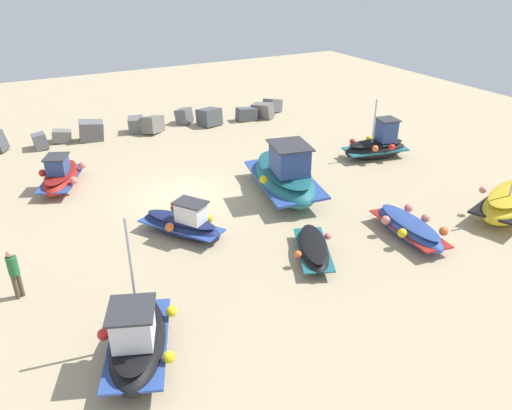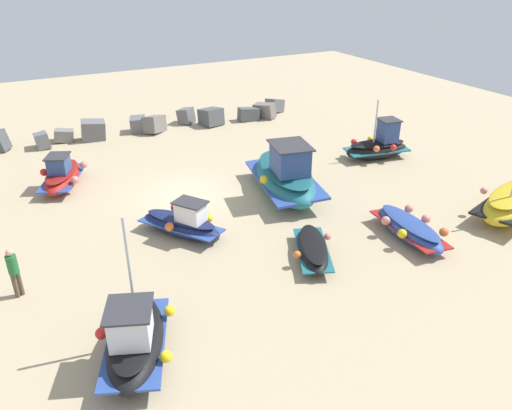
# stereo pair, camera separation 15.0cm
# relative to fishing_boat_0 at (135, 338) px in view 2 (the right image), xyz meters

# --- Properties ---
(ground_plane) EXTENTS (55.75, 55.75, 0.00)m
(ground_plane) POSITION_rel_fishing_boat_0_xyz_m (4.63, 8.72, -0.64)
(ground_plane) COLOR tan
(fishing_boat_0) EXTENTS (2.68, 3.87, 3.95)m
(fishing_boat_0) POSITION_rel_fishing_boat_0_xyz_m (0.00, 0.00, 0.00)
(fishing_boat_0) COLOR black
(fishing_boat_0) RESTS_ON ground_plane
(fishing_boat_1) EXTENTS (2.86, 3.49, 1.54)m
(fishing_boat_1) POSITION_rel_fishing_boat_0_xyz_m (3.31, 5.55, -0.13)
(fishing_boat_1) COLOR navy
(fishing_boat_1) RESTS_ON ground_plane
(fishing_boat_2) EXTENTS (3.31, 5.66, 2.59)m
(fishing_boat_2) POSITION_rel_fishing_boat_0_xyz_m (8.60, 6.89, 0.22)
(fishing_boat_2) COLOR #1E6670
(fishing_boat_2) RESTS_ON ground_plane
(fishing_boat_3) EXTENTS (1.92, 3.66, 0.87)m
(fishing_boat_3) POSITION_rel_fishing_boat_0_xyz_m (10.76, 1.39, -0.23)
(fishing_boat_3) COLOR #2D4C9E
(fishing_boat_3) RESTS_ON ground_plane
(fishing_boat_4) EXTENTS (2.25, 3.22, 0.69)m
(fishing_boat_4) POSITION_rel_fishing_boat_0_xyz_m (6.79, 1.92, -0.29)
(fishing_boat_4) COLOR black
(fishing_boat_4) RESTS_ON ground_plane
(fishing_boat_7) EXTENTS (2.63, 3.71, 1.59)m
(fishing_boat_7) POSITION_rel_fishing_boat_0_xyz_m (-0.04, 12.31, -0.10)
(fishing_boat_7) COLOR maroon
(fishing_boat_7) RESTS_ON ground_plane
(fishing_boat_8) EXTENTS (3.63, 2.04, 3.18)m
(fishing_boat_8) POSITION_rel_fishing_boat_0_xyz_m (15.18, 8.44, 0.02)
(fishing_boat_8) COLOR black
(fishing_boat_8) RESTS_ON ground_plane
(person_walking) EXTENTS (0.32, 0.32, 1.69)m
(person_walking) POSITION_rel_fishing_boat_0_xyz_m (-2.55, 4.33, 0.34)
(person_walking) COLOR brown
(person_walking) RESTS_ON ground_plane
(breakwater_rocks) EXTENTS (21.43, 2.87, 1.32)m
(breakwater_rocks) POSITION_rel_fishing_boat_0_xyz_m (4.69, 18.26, -0.18)
(breakwater_rocks) COLOR #4C5156
(breakwater_rocks) RESTS_ON ground_plane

